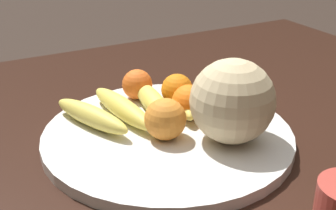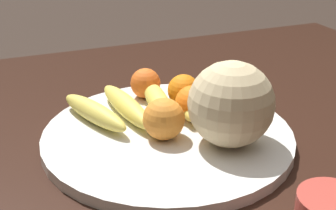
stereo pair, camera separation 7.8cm
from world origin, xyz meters
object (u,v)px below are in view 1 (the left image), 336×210
Objects in this scene: melon at (232,101)px; banana_bunch at (142,105)px; orange_front_right at (189,102)px; orange_back_right at (137,84)px; fruit_bowl at (168,136)px; orange_front_left at (177,90)px; kitchen_table at (183,180)px; orange_mid_center at (220,95)px; orange_back_left at (165,119)px.

melon is 0.49× the size of banana_bunch.
orange_front_right reaches higher than orange_back_right.
banana_bunch is 4.57× the size of orange_front_right.
melon is (-0.08, 0.07, 0.08)m from fruit_bowl.
fruit_bowl is at bearing 53.16° from orange_front_left.
orange_front_left is at bearing -111.46° from kitchen_table.
melon is at bearing 121.35° from kitchen_table.
fruit_bowl is at bearing 27.75° from orange_front_right.
orange_mid_center is at bearing 132.73° from orange_back_right.
kitchen_table is 0.15m from orange_back_left.
orange_back_left is (0.01, 0.02, 0.04)m from fruit_bowl.
kitchen_table is 22.97× the size of orange_front_right.
banana_bunch is 4.65× the size of orange_front_left.
melon reaches higher than orange_back_left.
orange_back_left is at bearing 33.67° from orange_front_right.
kitchen_table is 3.33× the size of fruit_bowl.
orange_front_right is 0.13m from orange_back_right.
orange_mid_center is 0.15m from orange_back_left.
melon reaches higher than orange_front_left.
orange_front_right reaches higher than fruit_bowl.
orange_front_left is at bearing -82.67° from banana_bunch.
kitchen_table is 23.96× the size of orange_back_right.
fruit_bowl is 0.12m from orange_front_left.
fruit_bowl is 0.14m from orange_mid_center.
orange_front_left is at bearing 131.67° from orange_back_right.
orange_front_right is (-0.07, 0.05, 0.01)m from banana_bunch.
banana_bunch is (0.04, -0.08, 0.13)m from kitchen_table.
orange_mid_center is (-0.07, -0.00, -0.00)m from orange_front_right.
fruit_bowl reaches higher than kitchen_table.
orange_mid_center reaches higher than orange_back_right.
fruit_bowl is 7.20× the size of orange_back_right.
kitchen_table is 0.16m from banana_bunch.
orange_front_right is (0.02, -0.10, -0.04)m from melon.
orange_front_left is 0.06m from orange_front_right.
banana_bunch is 0.09m from orange_front_right.
melon reaches higher than orange_mid_center.
fruit_bowl is at bearing 85.10° from orange_back_right.
orange_mid_center is at bearing -162.11° from kitchen_table.
banana_bunch is 0.10m from orange_back_left.
orange_mid_center is 0.88× the size of orange_back_left.
orange_mid_center is (-0.13, -0.03, 0.04)m from fruit_bowl.
kitchen_table is 5.02× the size of banana_bunch.
orange_front_right is at bearing 81.47° from orange_front_left.
orange_back_right is at bearing -69.26° from orange_front_right.
orange_front_left is (-0.08, -0.01, 0.01)m from banana_bunch.
orange_front_left is at bearing -46.22° from orange_mid_center.
kitchen_table is 10.29× the size of melon.
fruit_bowl is 0.16m from orange_back_right.
fruit_bowl is 0.09m from banana_bunch.
orange_front_left is at bearing -126.84° from fruit_bowl.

